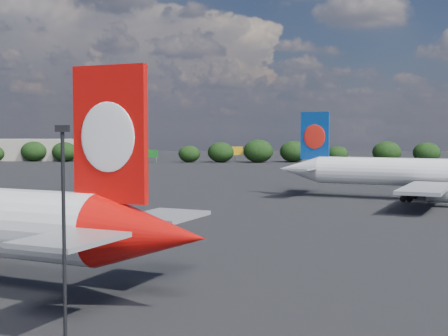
{
  "coord_description": "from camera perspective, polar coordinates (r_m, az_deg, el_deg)",
  "views": [
    {
      "loc": [
        18.46,
        -39.2,
        11.05
      ],
      "look_at": [
        16.0,
        12.0,
        8.0
      ],
      "focal_mm": 50.0,
      "sensor_mm": 36.0,
      "label": 1
    }
  ],
  "objects": [
    {
      "name": "china_southern_airliner",
      "position": [
        103.53,
        17.02,
        -0.45
      ],
      "size": [
        41.97,
        40.42,
        14.3
      ],
      "color": "white",
      "rests_on": "ground"
    },
    {
      "name": "terminal_building",
      "position": [
        245.9,
        -17.09,
        1.61
      ],
      "size": [
        42.0,
        16.0,
        8.0
      ],
      "color": "#A09789",
      "rests_on": "ground"
    },
    {
      "name": "ground",
      "position": [
        101.5,
        -7.75,
        -2.88
      ],
      "size": [
        500.0,
        500.0,
        0.0
      ],
      "primitive_type": "plane",
      "color": "black",
      "rests_on": "ground"
    },
    {
      "name": "highway_sign",
      "position": [
        218.41,
        -6.86,
        1.3
      ],
      "size": [
        6.0,
        0.3,
        4.5
      ],
      "color": "#135F1B",
      "rests_on": "ground"
    },
    {
      "name": "apron_lamp_post",
      "position": [
        27.09,
        -14.41,
        -6.8
      ],
      "size": [
        0.55,
        0.3,
        11.29
      ],
      "color": "black",
      "rests_on": "ground"
    },
    {
      "name": "billboard_yellow",
      "position": [
        221.41,
        1.08,
        1.55
      ],
      "size": [
        5.0,
        0.3,
        5.5
      ],
      "color": "gold",
      "rests_on": "ground"
    },
    {
      "name": "horizon_treeline",
      "position": [
        219.9,
        -1.8,
        1.47
      ],
      "size": [
        203.92,
        15.4,
        8.86
      ],
      "color": "black",
      "rests_on": "ground"
    }
  ]
}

